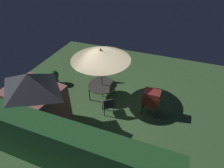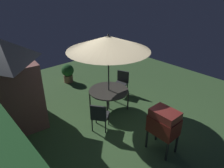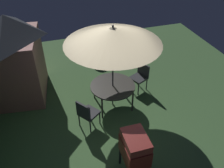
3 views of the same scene
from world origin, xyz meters
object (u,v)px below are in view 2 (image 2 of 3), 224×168
Objects in this scene: garden_shed at (8,82)px; chair_near_shed at (122,81)px; patio_umbrella at (108,43)px; chair_far_side at (100,115)px; patio_table at (109,91)px; bbq_grill at (164,123)px; potted_plant_by_shed at (68,72)px.

chair_near_shed is (-0.93, -3.70, -0.82)m from garden_shed.
patio_umbrella reaches higher than chair_far_side.
chair_near_shed reaches higher than patio_table.
bbq_grill is (-2.36, 0.26, 0.17)m from patio_table.
garden_shed reaches higher than bbq_grill.
chair_far_side is at bearing 125.72° from patio_table.
garden_shed is 2.19× the size of bbq_grill.
patio_umbrella is 2.16× the size of bbq_grill.
patio_table is (-1.43, -2.60, -0.67)m from garden_shed.
patio_table is at bearing -54.28° from chair_far_side.
chair_far_side is at bearing -141.78° from garden_shed.
bbq_grill is (-2.36, 0.26, -1.46)m from patio_umbrella.
potted_plant_by_shed is at bearing -2.04° from patio_table.
patio_table is 1.22m from chair_near_shed.
bbq_grill reaches higher than chair_far_side.
chair_near_shed is 2.52m from potted_plant_by_shed.
patio_umbrella is at bearing -6.41° from bbq_grill.
patio_table is at bearing 165.96° from patio_umbrella.
bbq_grill is at bearing 154.38° from chair_near_shed.
chair_far_side is at bearing 125.72° from patio_umbrella.
potted_plant_by_shed is at bearing 23.49° from chair_near_shed.
chair_far_side is at bearing 163.39° from potted_plant_by_shed.
potted_plant_by_shed is (2.81, -0.10, -1.86)m from patio_umbrella.
chair_near_shed is 1.00× the size of chair_far_side.
chair_near_shed is at bearing -65.66° from patio_table.
potted_plant_by_shed is at bearing -2.04° from patio_umbrella.
garden_shed is at bearing 117.15° from potted_plant_by_shed.
garden_shed is 4.47m from bbq_grill.
patio_table is 1.46× the size of chair_near_shed.
garden_shed is at bearing 75.93° from chair_near_shed.
chair_near_shed is at bearing -60.10° from chair_far_side.
patio_umbrella is 3.37m from potted_plant_by_shed.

